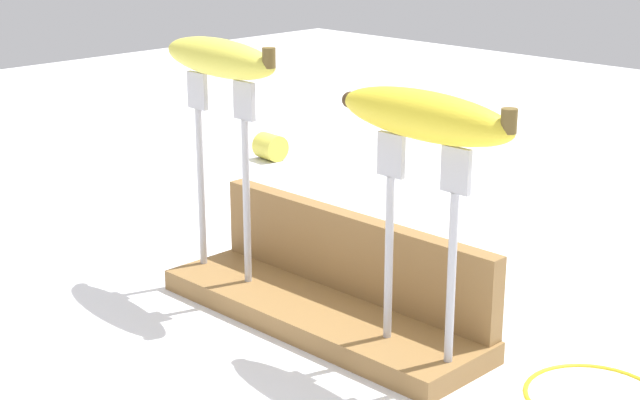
{
  "coord_description": "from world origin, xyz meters",
  "views": [
    {
      "loc": [
        0.59,
        -0.59,
        0.38
      ],
      "look_at": [
        0.0,
        0.0,
        0.12
      ],
      "focal_mm": 55.22,
      "sensor_mm": 36.0,
      "label": 1
    }
  ],
  "objects_px": {
    "fork_stand_right": "(421,227)",
    "banana_raised_right": "(424,115)",
    "banana_raised_left": "(219,58)",
    "banana_chunk_near": "(270,147)",
    "fork_stand_left": "(222,159)",
    "wire_coil": "(595,395)"
  },
  "relations": [
    {
      "from": "fork_stand_right",
      "to": "banana_raised_right",
      "type": "xyz_separation_m",
      "value": [
        -0.0,
        0.0,
        0.09
      ]
    },
    {
      "from": "fork_stand_right",
      "to": "banana_raised_left",
      "type": "distance_m",
      "value": 0.27
    },
    {
      "from": "banana_raised_left",
      "to": "banana_chunk_near",
      "type": "xyz_separation_m",
      "value": [
        -0.35,
        0.38,
        -0.22
      ]
    },
    {
      "from": "fork_stand_left",
      "to": "banana_chunk_near",
      "type": "xyz_separation_m",
      "value": [
        -0.35,
        0.38,
        -0.12
      ]
    },
    {
      "from": "fork_stand_left",
      "to": "banana_chunk_near",
      "type": "distance_m",
      "value": 0.53
    },
    {
      "from": "fork_stand_left",
      "to": "banana_raised_right",
      "type": "bearing_deg",
      "value": 0.0
    },
    {
      "from": "fork_stand_left",
      "to": "banana_raised_right",
      "type": "distance_m",
      "value": 0.26
    },
    {
      "from": "wire_coil",
      "to": "banana_raised_right",
      "type": "bearing_deg",
      "value": -153.95
    },
    {
      "from": "fork_stand_left",
      "to": "banana_raised_left",
      "type": "distance_m",
      "value": 0.1
    },
    {
      "from": "banana_chunk_near",
      "to": "banana_raised_left",
      "type": "bearing_deg",
      "value": -47.32
    },
    {
      "from": "fork_stand_right",
      "to": "wire_coil",
      "type": "distance_m",
      "value": 0.19
    },
    {
      "from": "banana_raised_left",
      "to": "wire_coil",
      "type": "distance_m",
      "value": 0.45
    },
    {
      "from": "fork_stand_right",
      "to": "banana_raised_right",
      "type": "distance_m",
      "value": 0.09
    },
    {
      "from": "fork_stand_left",
      "to": "banana_chunk_near",
      "type": "bearing_deg",
      "value": 132.69
    },
    {
      "from": "fork_stand_right",
      "to": "banana_raised_right",
      "type": "bearing_deg",
      "value": 177.26
    },
    {
      "from": "fork_stand_right",
      "to": "wire_coil",
      "type": "height_order",
      "value": "fork_stand_right"
    },
    {
      "from": "wire_coil",
      "to": "banana_chunk_near",
      "type": "bearing_deg",
      "value": 156.6
    },
    {
      "from": "fork_stand_left",
      "to": "fork_stand_right",
      "type": "height_order",
      "value": "fork_stand_left"
    },
    {
      "from": "wire_coil",
      "to": "fork_stand_right",
      "type": "bearing_deg",
      "value": -153.94
    },
    {
      "from": "fork_stand_right",
      "to": "wire_coil",
      "type": "xyz_separation_m",
      "value": [
        0.13,
        0.06,
        -0.12
      ]
    },
    {
      "from": "fork_stand_left",
      "to": "wire_coil",
      "type": "height_order",
      "value": "fork_stand_left"
    },
    {
      "from": "banana_raised_right",
      "to": "wire_coil",
      "type": "bearing_deg",
      "value": 26.05
    }
  ]
}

